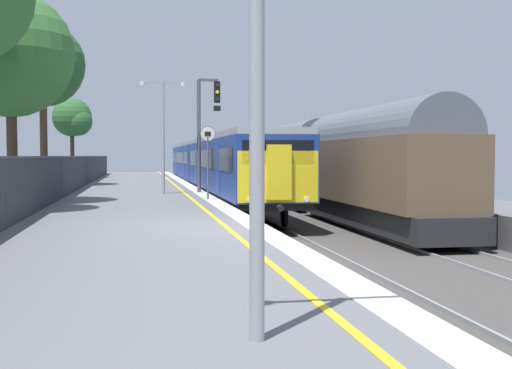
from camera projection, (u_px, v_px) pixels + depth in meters
ground at (347, 250)px, 16.34m from camera, size 17.40×110.00×1.21m
commuter_train_at_platform at (211, 163)px, 41.69m from camera, size 2.83×41.21×3.81m
freight_train_adjacent_track at (325, 162)px, 30.65m from camera, size 2.60×25.95×4.42m
signal_gantry at (204, 122)px, 30.71m from camera, size 1.10×0.24×5.27m
speed_limit_sign at (208, 153)px, 25.79m from camera, size 0.59×0.08×2.85m
platform_lamp_mid at (163, 126)px, 29.60m from camera, size 2.00×0.20×5.09m
platform_back_fence at (1, 192)px, 14.87m from camera, size 0.07×99.00×1.70m
background_tree_centre at (43, 68)px, 37.06m from camera, size 4.67×4.67×9.13m
background_tree_right at (10, 59)px, 23.36m from camera, size 4.44×4.44×7.52m
background_tree_back at (74, 119)px, 50.07m from camera, size 3.02×2.97×6.10m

